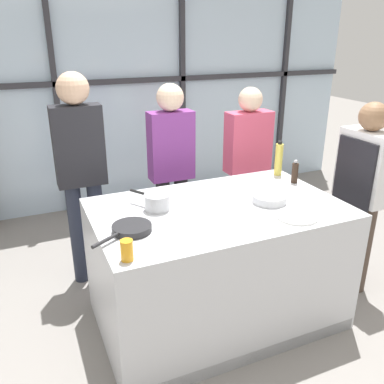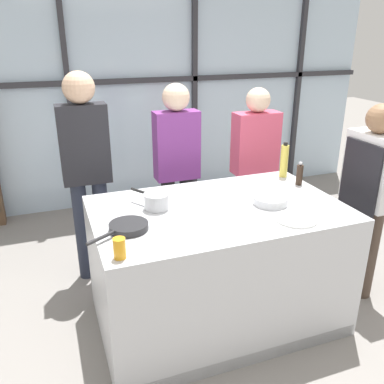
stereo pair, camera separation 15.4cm
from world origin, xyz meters
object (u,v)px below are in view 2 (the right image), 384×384
(frying_pan, at_px, (128,227))
(saucepan, at_px, (156,201))
(juice_glass_near, at_px, (120,248))
(white_plate, at_px, (296,219))
(pepper_grinder, at_px, (300,174))
(oil_bottle, at_px, (284,161))
(chef, at_px, (368,193))
(spectator_center_left, at_px, (177,164))
(mixing_bowl, at_px, (270,200))
(spectator_far_left, at_px, (86,164))
(spectator_center_right, at_px, (255,162))

(frying_pan, bearing_deg, saucepan, 45.16)
(saucepan, bearing_deg, juice_glass_near, -122.41)
(white_plate, bearing_deg, pepper_grinder, 54.79)
(oil_bottle, distance_m, juice_glass_near, 1.78)
(frying_pan, distance_m, white_plate, 1.09)
(chef, distance_m, spectator_center_left, 1.61)
(mixing_bowl, bearing_deg, white_plate, -85.46)
(white_plate, bearing_deg, spectator_far_left, 132.33)
(spectator_far_left, height_order, juice_glass_near, spectator_far_left)
(chef, distance_m, white_plate, 0.93)
(pepper_grinder, bearing_deg, spectator_far_left, 154.81)
(white_plate, height_order, mixing_bowl, mixing_bowl)
(spectator_center_right, relative_size, juice_glass_near, 13.62)
(oil_bottle, xyz_separation_m, pepper_grinder, (0.01, -0.22, -0.05))
(oil_bottle, relative_size, juice_glass_near, 2.50)
(chef, distance_m, mixing_bowl, 0.90)
(juice_glass_near, bearing_deg, white_plate, 3.97)
(spectator_far_left, height_order, oil_bottle, spectator_far_left)
(mixing_bowl, distance_m, pepper_grinder, 0.50)
(white_plate, bearing_deg, chef, 19.42)
(saucepan, bearing_deg, white_plate, -31.26)
(spectator_far_left, distance_m, oil_bottle, 1.65)
(spectator_center_right, bearing_deg, pepper_grinder, 89.83)
(spectator_far_left, relative_size, juice_glass_near, 15.25)
(mixing_bowl, height_order, pepper_grinder, pepper_grinder)
(saucepan, height_order, pepper_grinder, pepper_grinder)
(chef, bearing_deg, white_plate, 109.42)
(chef, height_order, spectator_center_right, spectator_center_right)
(spectator_far_left, bearing_deg, oil_bottle, 161.52)
(frying_pan, height_order, juice_glass_near, juice_glass_near)
(pepper_grinder, bearing_deg, white_plate, -125.21)
(mixing_bowl, bearing_deg, spectator_center_left, 110.19)
(frying_pan, height_order, saucepan, saucepan)
(spectator_center_left, relative_size, frying_pan, 4.20)
(mixing_bowl, bearing_deg, spectator_far_left, 139.01)
(spectator_center_right, height_order, mixing_bowl, spectator_center_right)
(frying_pan, bearing_deg, spectator_center_right, 36.12)
(spectator_center_left, bearing_deg, frying_pan, 57.87)
(white_plate, relative_size, juice_glass_near, 2.32)
(saucepan, relative_size, mixing_bowl, 1.21)
(chef, height_order, mixing_bowl, chef)
(chef, bearing_deg, saucepan, 83.84)
(chef, distance_m, frying_pan, 1.94)
(saucepan, height_order, oil_bottle, oil_bottle)
(spectator_far_left, distance_m, mixing_bowl, 1.54)
(spectator_center_right, bearing_deg, oil_bottle, 88.66)
(chef, height_order, frying_pan, chef)
(saucepan, height_order, white_plate, saucepan)
(spectator_far_left, relative_size, spectator_center_left, 1.07)
(oil_bottle, height_order, juice_glass_near, oil_bottle)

